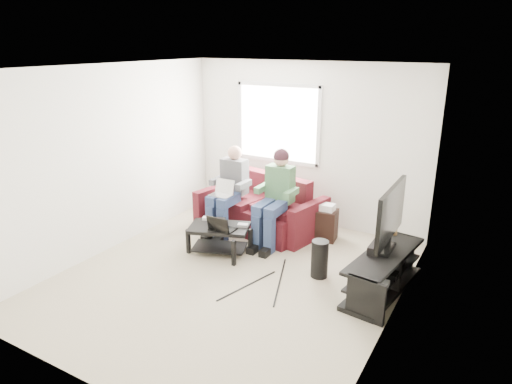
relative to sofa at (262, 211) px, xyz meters
The scene contains 26 objects.
floor 1.63m from the sofa, 75.11° to the right, with size 4.50×4.50×0.00m, color #B6A88E.
ceiling 2.79m from the sofa, 75.11° to the right, with size 4.50×4.50×0.00m, color white.
wall_back 1.28m from the sofa, 59.79° to the left, with size 4.50×4.50×0.00m, color silver.
wall_front 3.94m from the sofa, 83.82° to the right, with size 4.50×4.50×0.00m, color silver.
wall_left 2.42m from the sofa, 135.82° to the right, with size 4.50×4.50×0.00m, color silver.
wall_right 3.03m from the sofa, 32.65° to the right, with size 4.50×4.50×0.00m, color silver.
window 1.46m from the sofa, 97.40° to the left, with size 1.48×0.04×1.28m.
sofa is the anchor object (origin of this frame).
person_left 0.67m from the sofa, 141.09° to the right, with size 0.40×0.71×1.35m.
person_right 0.70m from the sofa, 37.14° to the right, with size 0.40×0.71×1.40m.
laptop_silver 0.78m from the sofa, 127.10° to the right, with size 0.32×0.22×0.24m, color silver, non-canonical shape.
coffee_table 1.05m from the sofa, 95.96° to the right, with size 0.95×0.76×0.41m.
laptop_black 1.14m from the sofa, 89.43° to the right, with size 0.34×0.24×0.24m, color black, non-canonical shape.
controller_a 1.01m from the sofa, 112.85° to the right, with size 0.14×0.09×0.04m, color silver.
controller_b 0.89m from the sofa, 103.61° to the right, with size 0.14×0.09×0.04m, color black.
controller_c 0.92m from the sofa, 77.92° to the right, with size 0.14×0.09×0.04m, color gray.
tv_stand 2.37m from the sofa, 22.90° to the right, with size 0.64×1.52×0.49m.
tv 2.41m from the sofa, 20.66° to the right, with size 0.12×1.10×0.81m.
soundbar 2.23m from the sofa, 21.73° to the right, with size 0.12×0.50×0.10m, color black.
drink_cup 2.16m from the sofa, ahead, with size 0.08×0.08×0.12m, color #A87D48.
console_white 2.55m from the sofa, 31.21° to the right, with size 0.30×0.22×0.06m, color silver.
console_grey 2.27m from the sofa, 15.90° to the right, with size 0.34×0.26×0.08m, color gray.
console_black 2.39m from the sofa, 24.01° to the right, with size 0.38×0.30×0.07m, color black.
subwoofer 1.70m from the sofa, 35.16° to the right, with size 0.22×0.22×0.49m, color black.
keyboard_floor 2.44m from the sofa, 35.89° to the right, with size 0.14×0.41×0.02m, color black.
end_table 1.04m from the sofa, ahead, with size 0.31×0.31×0.57m.
Camera 1 is at (2.87, -4.37, 2.88)m, focal length 32.00 mm.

